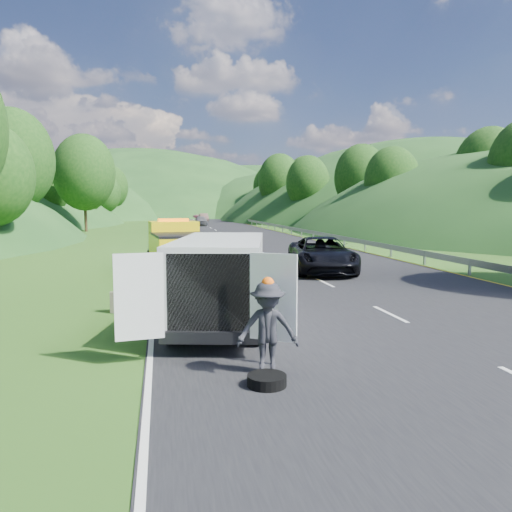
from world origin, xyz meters
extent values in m
plane|color=#38661E|center=(0.00, 0.00, 0.00)|extent=(320.00, 320.00, 0.00)
cube|color=black|center=(3.00, 40.00, 0.01)|extent=(14.00, 200.00, 0.02)
cube|color=gray|center=(10.30, 52.50, 0.00)|extent=(0.06, 140.00, 1.52)
cylinder|color=black|center=(-4.10, 9.12, 0.51)|extent=(0.47, 1.05, 1.02)
cylinder|color=black|center=(-2.18, 9.34, 0.51)|extent=(0.47, 1.05, 1.02)
cylinder|color=black|center=(-3.64, 5.07, 0.51)|extent=(0.47, 1.05, 1.02)
cylinder|color=black|center=(-1.71, 5.29, 0.51)|extent=(0.47, 1.05, 1.02)
cube|color=yellow|center=(-3.04, 8.37, 1.48)|extent=(2.37, 1.87, 1.94)
cube|color=yellow|center=(-2.78, 6.09, 1.22)|extent=(2.63, 3.70, 1.33)
cube|color=black|center=(-2.78, 6.09, 1.94)|extent=(2.63, 3.70, 0.10)
cube|color=black|center=(-3.18, 9.59, 0.92)|extent=(2.17, 1.45, 0.71)
cube|color=black|center=(-3.25, 10.20, 0.71)|extent=(2.15, 0.45, 0.51)
cube|color=yellow|center=(-3.22, 9.94, 1.58)|extent=(2.12, 1.03, 1.12)
cube|color=orange|center=(-3.04, 8.37, 2.50)|extent=(1.45, 0.42, 0.16)
cube|color=black|center=(-3.12, 9.08, 1.84)|extent=(1.94, 0.30, 0.92)
cylinder|color=black|center=(-2.62, -0.50, 0.42)|extent=(0.48, 0.88, 0.83)
cylinder|color=black|center=(-0.78, -0.90, 0.42)|extent=(0.48, 0.88, 0.83)
cylinder|color=black|center=(-3.36, -3.97, 0.42)|extent=(0.48, 0.88, 0.83)
cylinder|color=black|center=(-1.53, -4.37, 0.42)|extent=(0.48, 0.88, 0.83)
cube|color=silver|center=(-2.10, -2.54, 1.41)|extent=(3.23, 5.75, 1.93)
cube|color=silver|center=(-1.49, 0.27, 0.99)|extent=(2.24, 1.36, 1.04)
cube|color=black|center=(-1.53, 0.06, 1.82)|extent=(1.96, 0.75, 0.87)
cube|color=black|center=(-2.66, -5.14, 1.41)|extent=(1.75, 0.48, 1.67)
cube|color=silver|center=(-4.08, -5.31, 1.41)|extent=(0.99, 0.20, 1.77)
cube|color=silver|center=(-1.43, -5.88, 1.41)|extent=(0.87, 0.58, 1.77)
cube|color=black|center=(-2.68, -5.24, 0.47)|extent=(2.07, 0.59, 0.26)
imported|color=white|center=(-2.57, 1.26, 0.00)|extent=(0.51, 0.68, 1.81)
imported|color=tan|center=(-2.63, 0.29, 0.00)|extent=(0.64, 0.59, 1.05)
imported|color=black|center=(-1.68, -6.49, 0.00)|extent=(1.25, 0.84, 1.81)
cube|color=#4F513D|center=(-4.98, -0.15, 0.32)|extent=(0.40, 0.23, 0.64)
cylinder|color=black|center=(-1.80, -7.02, 0.00)|extent=(0.72, 0.72, 0.20)
imported|color=black|center=(3.93, 7.23, 0.00)|extent=(3.67, 6.36, 1.67)
imported|color=#505256|center=(2.27, 59.42, 0.00)|extent=(1.73, 4.31, 1.47)
imported|color=brown|center=(4.26, 78.09, 0.00)|extent=(1.54, 4.42, 1.46)
imported|color=#854253|center=(3.97, 92.04, 0.00)|extent=(1.96, 4.82, 1.40)
camera|label=1|loc=(-3.62, -15.50, 3.28)|focal=35.00mm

